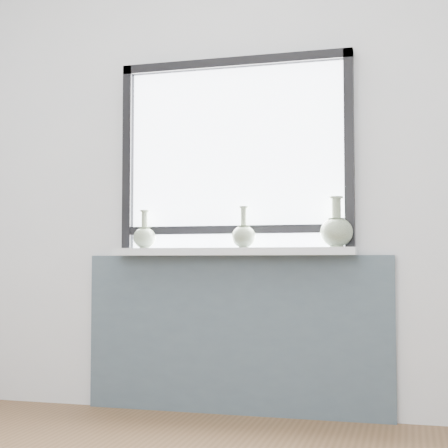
% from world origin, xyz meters
% --- Properties ---
extents(back_wall, '(3.60, 0.02, 2.60)m').
position_xyz_m(back_wall, '(0.00, 1.81, 1.30)').
color(back_wall, silver).
rests_on(back_wall, ground).
extents(apron_panel, '(1.70, 0.03, 0.86)m').
position_xyz_m(apron_panel, '(0.00, 1.78, 0.43)').
color(apron_panel, '#465661').
rests_on(apron_panel, ground).
extents(windowsill, '(1.32, 0.18, 0.04)m').
position_xyz_m(windowsill, '(0.00, 1.71, 0.88)').
color(windowsill, white).
rests_on(windowsill, apron_panel).
extents(window, '(1.30, 0.06, 1.05)m').
position_xyz_m(window, '(0.00, 1.77, 1.44)').
color(window, black).
rests_on(window, windowsill).
extents(vase_a, '(0.13, 0.13, 0.21)m').
position_xyz_m(vase_a, '(-0.50, 1.72, 0.97)').
color(vase_a, gray).
rests_on(vase_a, windowsill).
extents(vase_b, '(0.13, 0.13, 0.22)m').
position_xyz_m(vase_b, '(0.07, 1.69, 0.97)').
color(vase_b, gray).
rests_on(vase_b, windowsill).
extents(vase_c, '(0.17, 0.17, 0.26)m').
position_xyz_m(vase_c, '(0.56, 1.70, 0.99)').
color(vase_c, gray).
rests_on(vase_c, windowsill).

